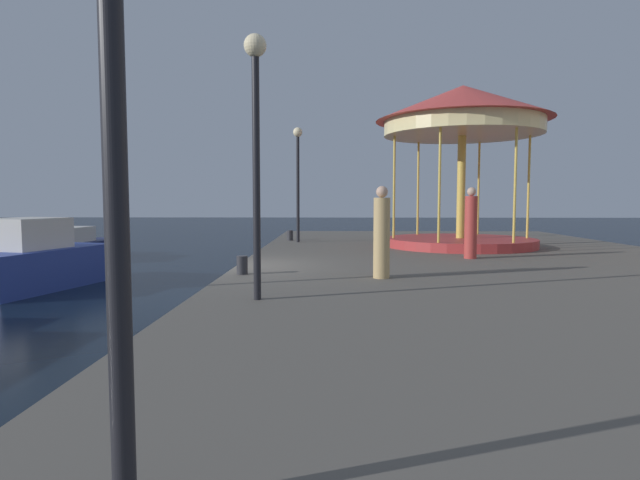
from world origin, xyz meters
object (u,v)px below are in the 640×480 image
object	(u,v)px
motorboat_navy	(63,249)
lamp_post_mid_promenade	(256,119)
bollard_center	(290,235)
carousel	(462,127)
bollard_north	(242,265)
person_far_corner	(471,225)
person_near_carousel	(382,235)
motorboat_blue	(31,262)
lamp_post_far_end	(298,164)

from	to	relation	value
motorboat_navy	lamp_post_mid_promenade	xyz separation A→B (m)	(9.41, -11.89, 3.17)
bollard_center	carousel	bearing A→B (deg)	-23.79
bollard_north	person_far_corner	world-z (taller)	person_far_corner
lamp_post_mid_promenade	person_near_carousel	xyz separation A→B (m)	(2.23, 2.39, -1.99)
motorboat_blue	person_far_corner	xyz separation A→B (m)	(12.01, 0.47, 0.99)
bollard_center	bollard_north	bearing A→B (deg)	-91.65
lamp_post_mid_promenade	lamp_post_far_end	distance (m)	11.58
lamp_post_far_end	person_near_carousel	world-z (taller)	lamp_post_far_end
person_near_carousel	person_far_corner	world-z (taller)	person_far_corner
carousel	motorboat_blue	bearing A→B (deg)	-161.88
lamp_post_mid_promenade	carousel	bearing A→B (deg)	59.94
motorboat_blue	lamp_post_mid_promenade	distance (m)	9.43
motorboat_blue	person_far_corner	world-z (taller)	person_far_corner
person_near_carousel	carousel	bearing A→B (deg)	65.11
person_far_corner	lamp_post_mid_promenade	bearing A→B (deg)	-129.58
carousel	bollard_north	world-z (taller)	carousel
motorboat_navy	bollard_north	bearing A→B (deg)	-46.13
carousel	lamp_post_far_end	xyz separation A→B (m)	(-5.73, 1.85, -1.13)
motorboat_navy	motorboat_blue	xyz separation A→B (m)	(2.43, -6.29, 0.23)
bollard_north	lamp_post_mid_promenade	bearing A→B (deg)	-75.50
person_far_corner	bollard_north	bearing A→B (deg)	-150.96
motorboat_navy	bollard_center	distance (m)	8.97
lamp_post_mid_promenade	bollard_center	size ratio (longest dim) A/B	10.49
bollard_north	person_near_carousel	xyz separation A→B (m)	(2.97, -0.48, 0.69)
bollard_center	person_far_corner	bearing A→B (deg)	-49.14
bollard_north	bollard_center	distance (m)	9.55
carousel	motorboat_navy	bearing A→B (deg)	171.84
motorboat_navy	person_far_corner	size ratio (longest dim) A/B	3.08
carousel	bollard_center	xyz separation A→B (m)	(-6.10, 2.69, -3.90)
bollard_north	lamp_post_far_end	bearing A→B (deg)	85.72
motorboat_blue	bollard_north	xyz separation A→B (m)	(6.24, -2.73, 0.27)
motorboat_blue	bollard_north	bearing A→B (deg)	-23.63
carousel	lamp_post_far_end	world-z (taller)	carousel
lamp_post_far_end	bollard_north	bearing A→B (deg)	-94.28
carousel	lamp_post_mid_promenade	size ratio (longest dim) A/B	1.40
bollard_north	motorboat_navy	bearing A→B (deg)	133.87
motorboat_navy	bollard_center	world-z (taller)	motorboat_navy
carousel	person_near_carousel	size ratio (longest dim) A/B	3.10
bollard_north	person_near_carousel	bearing A→B (deg)	-9.22
lamp_post_mid_promenade	bollard_center	xyz separation A→B (m)	(-0.47, 12.42, -2.68)
bollard_center	lamp_post_far_end	bearing A→B (deg)	-65.85
motorboat_blue	lamp_post_far_end	xyz separation A→B (m)	(6.89, 5.98, 3.04)
motorboat_blue	lamp_post_mid_promenade	world-z (taller)	lamp_post_mid_promenade
motorboat_blue	lamp_post_far_end	world-z (taller)	lamp_post_far_end
motorboat_navy	motorboat_blue	size ratio (longest dim) A/B	1.33
carousel	lamp_post_mid_promenade	xyz separation A→B (m)	(-5.63, -9.73, -1.22)
motorboat_navy	bollard_center	xyz separation A→B (m)	(8.95, 0.53, 0.49)
lamp_post_mid_promenade	motorboat_blue	bearing A→B (deg)	141.25
lamp_post_far_end	person_near_carousel	xyz separation A→B (m)	(2.32, -9.19, -2.08)
carousel	bollard_north	size ratio (longest dim) A/B	14.72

